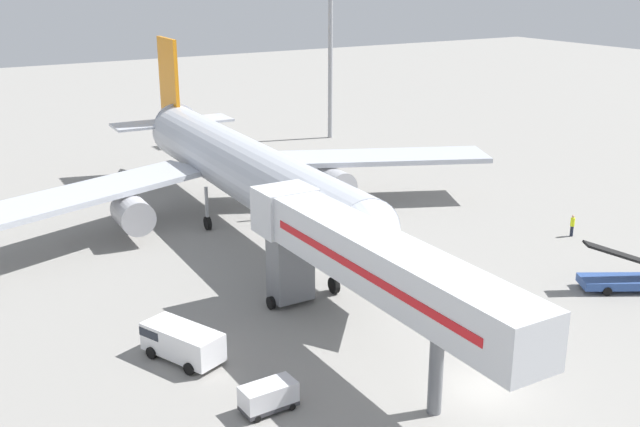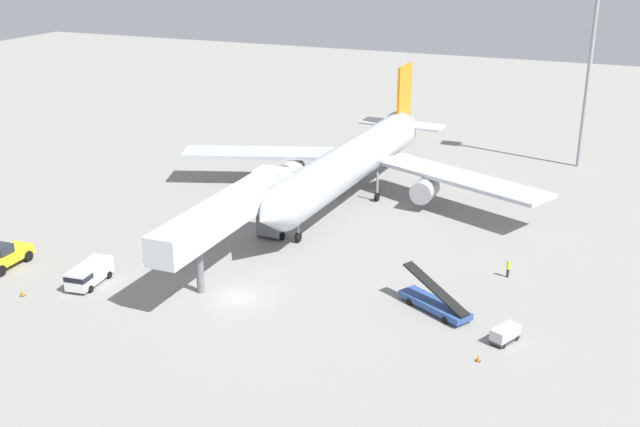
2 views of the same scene
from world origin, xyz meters
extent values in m
plane|color=gray|center=(0.00, 0.00, 0.00)|extent=(300.00, 300.00, 0.00)
cylinder|color=#B7BCC6|center=(0.31, 27.98, 5.09)|extent=(6.26, 35.77, 4.92)
cone|color=#B7BCC6|center=(-0.44, 8.08, 5.09)|extent=(4.98, 4.40, 4.82)
cone|color=#B7BCC6|center=(1.10, 49.05, 5.46)|extent=(4.92, 6.73, 4.67)
cube|color=orange|center=(1.04, 47.41, 10.01)|extent=(0.55, 5.16, 7.87)
cube|color=#B7BCC6|center=(3.97, 46.83, 5.71)|extent=(6.04, 3.97, 0.24)
cube|color=#B7BCC6|center=(-1.93, 47.05, 5.71)|extent=(6.04, 3.97, 0.24)
cube|color=#B7BCC6|center=(13.19, 30.79, 3.99)|extent=(22.73, 13.95, 0.44)
cube|color=#B7BCC6|center=(-12.33, 31.75, 3.99)|extent=(23.00, 12.52, 0.44)
cylinder|color=#A8A8AD|center=(9.30, 29.53, 2.35)|extent=(2.82, 3.60, 2.69)
cylinder|color=#A8A8AD|center=(-8.55, 30.21, 2.35)|extent=(2.82, 3.60, 2.69)
cylinder|color=gray|center=(-0.22, 14.10, 2.08)|extent=(0.28, 0.28, 3.07)
cylinder|color=black|center=(-0.22, 14.10, 0.55)|extent=(0.39, 1.11, 1.10)
cylinder|color=gray|center=(3.21, 30.01, 2.08)|extent=(0.28, 0.28, 3.07)
cylinder|color=black|center=(3.21, 30.01, 0.55)|extent=(0.39, 1.11, 1.10)
cylinder|color=gray|center=(-2.44, 30.22, 2.08)|extent=(0.28, 0.28, 3.07)
cylinder|color=black|center=(-2.44, 30.22, 0.55)|extent=(0.39, 1.11, 1.10)
cube|color=silver|center=(-3.47, 3.74, 6.14)|extent=(3.03, 20.64, 2.70)
cube|color=red|center=(-4.99, 3.74, 6.14)|extent=(0.06, 17.33, 0.44)
cube|color=silver|center=(-3.48, 14.66, 6.14)|extent=(3.45, 2.80, 2.84)
cube|color=#232833|center=(-3.48, 15.96, 6.39)|extent=(3.30, 0.24, 0.90)
cube|color=slate|center=(-3.48, 14.06, 2.60)|extent=(2.55, 1.80, 4.39)
cylinder|color=black|center=(-4.91, 14.05, 0.40)|extent=(0.30, 0.80, 0.80)
cylinder|color=black|center=(-2.06, 14.06, 0.40)|extent=(0.30, 0.80, 0.80)
cylinder|color=slate|center=(-3.46, -0.39, 2.40)|extent=(0.70, 0.70, 4.79)
cube|color=yellow|center=(-24.31, -3.00, 1.03)|extent=(2.76, 5.96, 0.95)
cube|color=#232833|center=(-24.30, -3.29, 1.95)|extent=(1.83, 1.87, 0.90)
cylinder|color=black|center=(-23.04, -4.85, 0.55)|extent=(0.45, 1.12, 1.10)
cylinder|color=black|center=(-23.20, -1.05, 0.55)|extent=(0.45, 1.12, 1.10)
cylinder|color=black|center=(-25.58, -1.15, 0.55)|extent=(0.45, 1.12, 1.10)
cube|color=#2D4C8E|center=(17.30, 4.36, 0.57)|extent=(7.24, 5.28, 0.55)
cube|color=black|center=(17.30, 4.36, 2.12)|extent=(6.84, 4.53, 2.49)
cylinder|color=black|center=(14.95, 4.62, 0.30)|extent=(0.63, 0.49, 0.60)
cylinder|color=black|center=(15.88, 6.25, 0.30)|extent=(0.63, 0.49, 0.60)
cylinder|color=black|center=(18.71, 2.48, 0.30)|extent=(0.63, 0.49, 0.60)
cylinder|color=black|center=(19.64, 4.11, 0.30)|extent=(0.63, 0.49, 0.60)
cube|color=white|center=(-11.99, 10.73, 1.07)|extent=(3.63, 5.13, 1.57)
cube|color=#1E232D|center=(-12.61, 12.22, 1.42)|extent=(2.41, 2.16, 0.50)
cylinder|color=black|center=(-13.42, 11.73, 0.34)|extent=(0.59, 0.76, 0.68)
cylinder|color=black|center=(-11.70, 12.45, 0.34)|extent=(0.59, 0.76, 0.68)
cylinder|color=black|center=(-12.28, 9.01, 0.34)|extent=(0.59, 0.76, 0.68)
cylinder|color=black|center=(-10.56, 9.74, 0.34)|extent=(0.59, 0.76, 0.68)
cube|color=white|center=(-13.99, -2.93, 1.10)|extent=(2.61, 5.38, 1.63)
cube|color=#1E232D|center=(-13.79, -4.68, 1.46)|extent=(2.25, 1.88, 0.52)
cylinder|color=black|center=(-12.83, -4.42, 0.34)|extent=(0.44, 0.72, 0.68)
cylinder|color=black|center=(-14.79, -4.64, 0.34)|extent=(0.44, 0.72, 0.68)
cylinder|color=black|center=(-13.19, -1.22, 0.34)|extent=(0.44, 0.72, 0.68)
cylinder|color=black|center=(-15.15, -1.44, 0.34)|extent=(0.44, 0.72, 0.68)
cube|color=#38383D|center=(-10.26, 3.83, 0.29)|extent=(2.77, 1.44, 0.22)
cube|color=silver|center=(-10.26, 3.83, 0.90)|extent=(2.77, 1.44, 1.01)
cylinder|color=black|center=(-11.19, 3.17, 0.18)|extent=(0.36, 0.13, 0.36)
cylinder|color=black|center=(-11.24, 4.40, 0.18)|extent=(0.36, 0.13, 0.36)
cylinder|color=black|center=(-9.28, 3.25, 0.18)|extent=(0.36, 0.13, 0.36)
cylinder|color=black|center=(-9.33, 4.48, 0.18)|extent=(0.36, 0.13, 0.36)
cube|color=#38383D|center=(23.94, 1.30, 0.29)|extent=(2.21, 2.90, 0.22)
cube|color=silver|center=(23.94, 1.30, 0.86)|extent=(2.21, 2.90, 0.92)
cylinder|color=black|center=(23.81, 2.37, 0.18)|extent=(0.26, 0.38, 0.36)
cylinder|color=black|center=(24.83, 1.90, 0.18)|extent=(0.26, 0.38, 0.36)
cylinder|color=black|center=(23.04, 0.70, 0.18)|extent=(0.26, 0.38, 0.36)
cylinder|color=black|center=(24.07, 0.23, 0.18)|extent=(0.26, 0.38, 0.36)
cylinder|color=#1E2333|center=(21.96, 13.90, 0.43)|extent=(0.34, 0.34, 0.85)
cylinder|color=#D8EA19|center=(21.96, 13.90, 1.19)|extent=(0.45, 0.45, 0.67)
sphere|color=tan|center=(21.96, 13.90, 1.66)|extent=(0.23, 0.23, 0.23)
cube|color=black|center=(22.59, -2.52, 0.01)|extent=(0.36, 0.36, 0.03)
cone|color=orange|center=(22.59, -2.52, 0.29)|extent=(0.31, 0.31, 0.53)
cube|color=black|center=(-18.05, -7.44, 0.01)|extent=(0.39, 0.39, 0.03)
cone|color=orange|center=(-18.05, -7.44, 0.31)|extent=(0.33, 0.33, 0.57)
cylinder|color=#93969B|center=(24.54, 55.26, 12.93)|extent=(0.56, 0.56, 25.86)
camera|label=1|loc=(-24.47, -25.08, 20.51)|focal=42.65mm
camera|label=2|loc=(31.42, -54.79, 31.19)|focal=43.03mm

